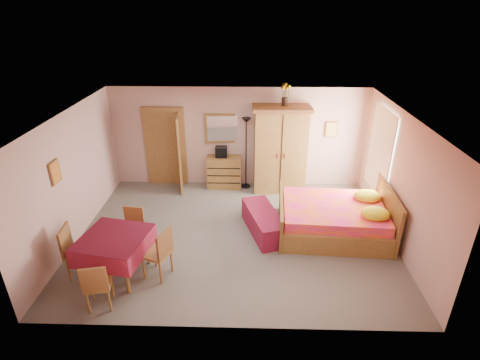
{
  "coord_description": "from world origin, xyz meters",
  "views": [
    {
      "loc": [
        0.29,
        -6.65,
        4.5
      ],
      "look_at": [
        0.1,
        0.3,
        1.15
      ],
      "focal_mm": 28.0,
      "sensor_mm": 36.0,
      "label": 1
    }
  ],
  "objects_px": {
    "bed": "(334,210)",
    "chair_south": "(98,283)",
    "chest_of_drawers": "(224,172)",
    "chair_west": "(80,252)",
    "bench": "(263,222)",
    "chair_east": "(157,253)",
    "wardrobe": "(280,150)",
    "chair_north": "(132,231)",
    "dining_table": "(116,256)",
    "stereo": "(221,152)",
    "floor_lamp": "(246,154)",
    "wall_mirror": "(224,128)",
    "sunflower_vase": "(285,94)"
  },
  "relations": [
    {
      "from": "chest_of_drawers",
      "to": "stereo",
      "type": "distance_m",
      "value": 0.56
    },
    {
      "from": "bed",
      "to": "chair_west",
      "type": "relative_size",
      "value": 2.3
    },
    {
      "from": "chair_south",
      "to": "chair_west",
      "type": "distance_m",
      "value": 0.96
    },
    {
      "from": "chair_west",
      "to": "wall_mirror",
      "type": "bearing_deg",
      "value": 144.22
    },
    {
      "from": "wall_mirror",
      "to": "chair_east",
      "type": "bearing_deg",
      "value": -109.01
    },
    {
      "from": "floor_lamp",
      "to": "bed",
      "type": "bearing_deg",
      "value": -48.53
    },
    {
      "from": "chest_of_drawers",
      "to": "chair_south",
      "type": "distance_m",
      "value": 4.69
    },
    {
      "from": "dining_table",
      "to": "chair_east",
      "type": "distance_m",
      "value": 0.73
    },
    {
      "from": "wardrobe",
      "to": "chair_east",
      "type": "relative_size",
      "value": 2.3
    },
    {
      "from": "bed",
      "to": "stereo",
      "type": "bearing_deg",
      "value": 143.21
    },
    {
      "from": "chest_of_drawers",
      "to": "chair_west",
      "type": "relative_size",
      "value": 0.89
    },
    {
      "from": "floor_lamp",
      "to": "bed",
      "type": "xyz_separation_m",
      "value": [
        1.86,
        -2.11,
        -0.41
      ]
    },
    {
      "from": "chair_west",
      "to": "floor_lamp",
      "type": "bearing_deg",
      "value": 136.8
    },
    {
      "from": "stereo",
      "to": "chair_south",
      "type": "bearing_deg",
      "value": -110.65
    },
    {
      "from": "bench",
      "to": "sunflower_vase",
      "type": "bearing_deg",
      "value": 76.3
    },
    {
      "from": "bench",
      "to": "dining_table",
      "type": "bearing_deg",
      "value": -151.62
    },
    {
      "from": "bench",
      "to": "dining_table",
      "type": "relative_size",
      "value": 1.34
    },
    {
      "from": "stereo",
      "to": "sunflower_vase",
      "type": "xyz_separation_m",
      "value": [
        1.56,
        -0.06,
        1.5
      ]
    },
    {
      "from": "bench",
      "to": "chair_south",
      "type": "height_order",
      "value": "chair_south"
    },
    {
      "from": "wall_mirror",
      "to": "chair_south",
      "type": "xyz_separation_m",
      "value": [
        -1.72,
        -4.58,
        -1.11
      ]
    },
    {
      "from": "floor_lamp",
      "to": "chair_north",
      "type": "relative_size",
      "value": 2.14
    },
    {
      "from": "floor_lamp",
      "to": "chair_west",
      "type": "xyz_separation_m",
      "value": [
        -2.89,
        -3.62,
        -0.45
      ]
    },
    {
      "from": "sunflower_vase",
      "to": "chair_north",
      "type": "relative_size",
      "value": 0.61
    },
    {
      "from": "chest_of_drawers",
      "to": "wall_mirror",
      "type": "relative_size",
      "value": 0.9
    },
    {
      "from": "chair_north",
      "to": "chair_east",
      "type": "bearing_deg",
      "value": 139.8
    },
    {
      "from": "floor_lamp",
      "to": "bench",
      "type": "xyz_separation_m",
      "value": [
        0.4,
        -2.15,
        -0.7
      ]
    },
    {
      "from": "bed",
      "to": "chair_east",
      "type": "relative_size",
      "value": 2.38
    },
    {
      "from": "bench",
      "to": "floor_lamp",
      "type": "bearing_deg",
      "value": 100.51
    },
    {
      "from": "bed",
      "to": "chair_south",
      "type": "bearing_deg",
      "value": -147.89
    },
    {
      "from": "chair_south",
      "to": "floor_lamp",
      "type": "bearing_deg",
      "value": 51.39
    },
    {
      "from": "sunflower_vase",
      "to": "dining_table",
      "type": "bearing_deg",
      "value": -131.76
    },
    {
      "from": "chair_west",
      "to": "chair_east",
      "type": "bearing_deg",
      "value": 86.62
    },
    {
      "from": "stereo",
      "to": "bed",
      "type": "distance_m",
      "value": 3.32
    },
    {
      "from": "chest_of_drawers",
      "to": "sunflower_vase",
      "type": "distance_m",
      "value": 2.54
    },
    {
      "from": "stereo",
      "to": "sunflower_vase",
      "type": "relative_size",
      "value": 0.56
    },
    {
      "from": "wall_mirror",
      "to": "bench",
      "type": "height_order",
      "value": "wall_mirror"
    },
    {
      "from": "floor_lamp",
      "to": "bench",
      "type": "distance_m",
      "value": 2.3
    },
    {
      "from": "chair_south",
      "to": "chair_west",
      "type": "relative_size",
      "value": 0.89
    },
    {
      "from": "chair_south",
      "to": "chair_west",
      "type": "xyz_separation_m",
      "value": [
        -0.6,
        0.74,
        0.06
      ]
    },
    {
      "from": "bench",
      "to": "chair_east",
      "type": "height_order",
      "value": "chair_east"
    },
    {
      "from": "bed",
      "to": "bench",
      "type": "distance_m",
      "value": 1.49
    },
    {
      "from": "dining_table",
      "to": "chair_north",
      "type": "bearing_deg",
      "value": 84.71
    },
    {
      "from": "chest_of_drawers",
      "to": "wall_mirror",
      "type": "height_order",
      "value": "wall_mirror"
    },
    {
      "from": "wardrobe",
      "to": "chair_north",
      "type": "height_order",
      "value": "wardrobe"
    },
    {
      "from": "chest_of_drawers",
      "to": "chair_east",
      "type": "relative_size",
      "value": 0.93
    },
    {
      "from": "chest_of_drawers",
      "to": "chair_north",
      "type": "bearing_deg",
      "value": -119.41
    },
    {
      "from": "stereo",
      "to": "floor_lamp",
      "type": "height_order",
      "value": "floor_lamp"
    },
    {
      "from": "bed",
      "to": "sunflower_vase",
      "type": "bearing_deg",
      "value": 118.18
    },
    {
      "from": "stereo",
      "to": "floor_lamp",
      "type": "relative_size",
      "value": 0.16
    },
    {
      "from": "bed",
      "to": "chair_north",
      "type": "distance_m",
      "value": 4.12
    }
  ]
}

